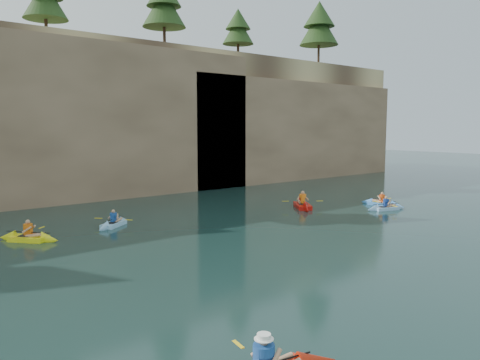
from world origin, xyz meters
TOP-DOWN VIEW (x-y plane):
  - ground at (0.00, 0.00)m, footprint 160.00×160.00m
  - cliff at (0.00, 30.00)m, footprint 70.00×16.00m
  - cliff_slab_center at (2.00, 22.60)m, footprint 24.00×2.40m
  - cliff_slab_east at (22.00, 22.60)m, footprint 26.00×2.40m
  - sea_cave_center at (-4.00, 21.95)m, footprint 3.50×1.00m
  - sea_cave_east at (10.00, 21.95)m, footprint 5.00×1.00m
  - kayaker_ltblue_near at (13.30, 6.96)m, footprint 2.79×2.06m
  - kayaker_red_far at (9.86, 10.79)m, footprint 2.81×3.44m
  - kayaker_yellow at (-6.19, 12.66)m, footprint 2.46×2.77m
  - kayaker_ltblue_mid at (-1.85, 13.21)m, footprint 2.70×2.22m
  - kayaker_blue_east at (14.49, 8.04)m, footprint 2.23×3.18m

SIDE VIEW (x-z plane):
  - ground at x=0.00m, z-range 0.00..0.00m
  - kayaker_ltblue_near at x=13.30m, z-range -0.40..0.67m
  - kayaker_ltblue_mid at x=-1.85m, z-range -0.41..0.68m
  - kayaker_blue_east at x=14.49m, z-range -0.42..0.70m
  - kayaker_yellow at x=-6.19m, z-range -0.46..0.76m
  - kayaker_red_far at x=9.86m, z-range -0.51..0.84m
  - sea_cave_center at x=-4.00m, z-range 0.00..3.20m
  - sea_cave_east at x=10.00m, z-range 0.00..4.50m
  - cliff_slab_east at x=22.00m, z-range 0.00..9.84m
  - cliff_slab_center at x=2.00m, z-range 0.00..11.40m
  - cliff at x=0.00m, z-range 0.00..12.00m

